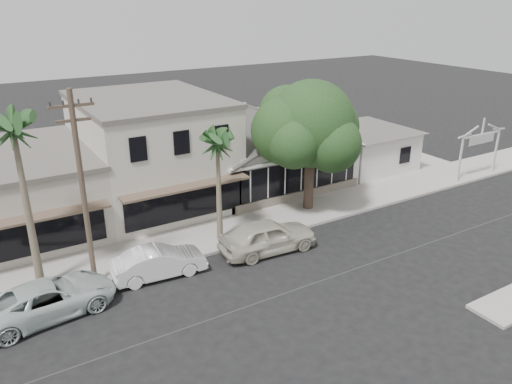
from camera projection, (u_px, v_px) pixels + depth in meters
ground at (320, 281)px, 23.24m from camera, size 140.00×140.00×0.00m
sidewalk_north at (108, 263)px, 24.72m from camera, size 90.00×3.50×0.15m
corner_shop at (267, 147)px, 34.62m from camera, size 10.40×8.60×5.10m
side_cottage at (364, 149)px, 38.22m from camera, size 6.00×6.00×3.00m
arch_sign at (482, 137)px, 35.19m from camera, size 4.12×0.12×3.95m
row_building_near at (151, 152)px, 31.34m from camera, size 8.00×10.00×6.50m
utility_pole at (82, 187)px, 21.28m from camera, size 1.80×0.24×9.00m
car_0 at (268, 236)px, 25.69m from camera, size 5.26×2.41×1.75m
car_1 at (159, 262)px, 23.46m from camera, size 4.50×1.89×1.45m
car_2 at (49, 298)px, 20.60m from camera, size 5.66×3.11×1.50m
shade_tree at (308, 126)px, 29.30m from camera, size 7.24×6.54×8.03m
palm_east at (217, 142)px, 25.07m from camera, size 2.86×2.86×6.58m
palm_mid at (13, 129)px, 19.94m from camera, size 3.24×3.24×8.68m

